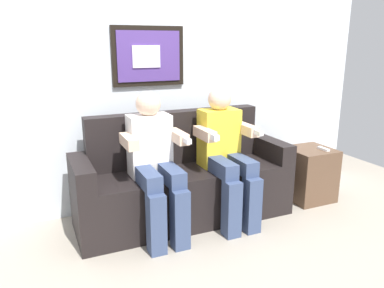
{
  "coord_description": "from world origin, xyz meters",
  "views": [
    {
      "loc": [
        -1.13,
        -2.42,
        1.46
      ],
      "look_at": [
        0.0,
        0.15,
        0.7
      ],
      "focal_mm": 35.01,
      "sensor_mm": 36.0,
      "label": 1
    }
  ],
  "objects_px": {
    "couch": "(184,183)",
    "side_table_right": "(309,174)",
    "person_on_right": "(226,151)",
    "spare_remote_on_table": "(323,149)",
    "person_on_left": "(155,160)"
  },
  "relations": [
    {
      "from": "person_on_right",
      "to": "spare_remote_on_table",
      "type": "height_order",
      "value": "person_on_right"
    },
    {
      "from": "side_table_right",
      "to": "person_on_right",
      "type": "bearing_deg",
      "value": -176.29
    },
    {
      "from": "couch",
      "to": "person_on_left",
      "type": "distance_m",
      "value": 0.45
    },
    {
      "from": "couch",
      "to": "person_on_left",
      "type": "height_order",
      "value": "person_on_left"
    },
    {
      "from": "person_on_right",
      "to": "spare_remote_on_table",
      "type": "relative_size",
      "value": 8.54
    },
    {
      "from": "side_table_right",
      "to": "spare_remote_on_table",
      "type": "height_order",
      "value": "spare_remote_on_table"
    },
    {
      "from": "couch",
      "to": "spare_remote_on_table",
      "type": "xyz_separation_m",
      "value": [
        1.33,
        -0.18,
        0.2
      ]
    },
    {
      "from": "couch",
      "to": "side_table_right",
      "type": "height_order",
      "value": "couch"
    },
    {
      "from": "person_on_left",
      "to": "person_on_right",
      "type": "relative_size",
      "value": 1.0
    },
    {
      "from": "person_on_right",
      "to": "spare_remote_on_table",
      "type": "distance_m",
      "value": 1.03
    },
    {
      "from": "couch",
      "to": "person_on_right",
      "type": "bearing_deg",
      "value": -28.8
    },
    {
      "from": "couch",
      "to": "spare_remote_on_table",
      "type": "distance_m",
      "value": 1.36
    },
    {
      "from": "person_on_left",
      "to": "person_on_right",
      "type": "bearing_deg",
      "value": -0.04
    },
    {
      "from": "person_on_left",
      "to": "spare_remote_on_table",
      "type": "relative_size",
      "value": 8.54
    },
    {
      "from": "person_on_right",
      "to": "side_table_right",
      "type": "height_order",
      "value": "person_on_right"
    }
  ]
}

